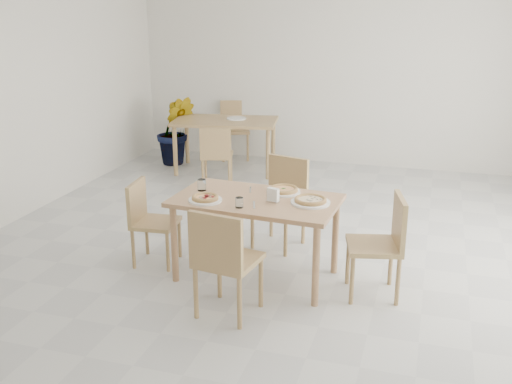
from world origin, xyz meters
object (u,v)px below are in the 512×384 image
(tumbler_a, at_px, (202,185))
(plate_empty, at_px, (236,118))
(plate_margherita, at_px, (283,192))
(potted_plant, at_px, (176,130))
(napkin_holder, at_px, (273,196))
(second_table, at_px, (225,126))
(chair_south, at_px, (223,256))
(plate_pepperoni, at_px, (205,200))
(pizza_margherita, at_px, (284,189))
(chair_back_n, at_px, (235,125))
(chair_east, at_px, (384,239))
(tumbler_b, at_px, (239,203))
(chair_back_s, at_px, (216,152))
(plate_mushroom, at_px, (310,202))
(main_table, at_px, (256,208))
(pizza_pepperoni, at_px, (205,197))
(chair_west, at_px, (148,217))
(chair_north, at_px, (283,195))
(pizza_mushroom, at_px, (311,200))

(tumbler_a, distance_m, plate_empty, 3.33)
(plate_margherita, xyz_separation_m, potted_plant, (-2.46, 3.11, -0.24))
(napkin_holder, bearing_deg, second_table, 132.88)
(chair_south, distance_m, plate_pepperoni, 0.72)
(tumbler_a, bearing_deg, pizza_margherita, 11.74)
(tumbler_a, bearing_deg, chair_back_n, 104.70)
(chair_east, xyz_separation_m, plate_empty, (-2.42, 3.33, 0.25))
(second_table, height_order, plate_empty, plate_empty)
(tumbler_b, relative_size, chair_back_s, 0.11)
(plate_mushroom, height_order, chair_back_n, chair_back_n)
(napkin_holder, bearing_deg, chair_south, -89.15)
(plate_pepperoni, height_order, chair_back_s, chair_back_s)
(chair_east, bearing_deg, tumbler_a, -106.71)
(plate_margherita, xyz_separation_m, chair_back_n, (-1.75, 3.75, -0.25))
(main_table, xyz_separation_m, chair_back_n, (-1.56, 3.98, -0.15))
(potted_plant, bearing_deg, chair_back_n, 42.18)
(plate_pepperoni, relative_size, chair_back_n, 0.33)
(tumbler_a, bearing_deg, pizza_pepperoni, -62.65)
(plate_pepperoni, relative_size, potted_plant, 0.28)
(second_table, xyz_separation_m, chair_back_n, (-0.12, 0.77, -0.15))
(main_table, height_order, second_table, same)
(chair_east, distance_m, pizza_pepperoni, 1.55)
(chair_west, bearing_deg, pizza_margherita, -85.57)
(plate_mushroom, bearing_deg, pizza_pepperoni, -166.90)
(chair_south, bearing_deg, plate_pepperoni, -48.77)
(pizza_pepperoni, bearing_deg, napkin_holder, 13.87)
(pizza_pepperoni, height_order, tumbler_b, tumbler_b)
(chair_west, bearing_deg, chair_back_s, -0.02)
(tumbler_b, height_order, second_table, tumbler_b)
(main_table, relative_size, tumbler_a, 14.27)
(second_table, bearing_deg, potted_plant, 161.93)
(chair_north, distance_m, pizza_mushroom, 0.97)
(potted_plant, bearing_deg, plate_pepperoni, -62.03)
(plate_margherita, distance_m, plate_mushroom, 0.36)
(plate_mushroom, bearing_deg, chair_back_s, 126.12)
(chair_south, bearing_deg, chair_north, -83.69)
(chair_back_n, xyz_separation_m, potted_plant, (-0.71, -0.64, 0.01))
(chair_back_n, bearing_deg, plate_pepperoni, -95.78)
(chair_west, xyz_separation_m, chair_back_n, (-0.50, 3.97, 0.05))
(chair_west, distance_m, pizza_pepperoni, 0.77)
(pizza_pepperoni, bearing_deg, chair_south, -57.25)
(plate_pepperoni, xyz_separation_m, tumbler_a, (-0.14, 0.27, 0.04))
(napkin_holder, distance_m, potted_plant, 4.19)
(chair_back_n, bearing_deg, potted_plant, -159.18)
(plate_margherita, bearing_deg, chair_south, -102.54)
(pizza_mushroom, relative_size, potted_plant, 0.34)
(chair_south, xyz_separation_m, second_table, (-1.41, 3.97, 0.14))
(tumbler_b, height_order, potted_plant, potted_plant)
(plate_empty, bearing_deg, chair_back_n, 111.06)
(tumbler_b, height_order, chair_back_n, chair_back_n)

